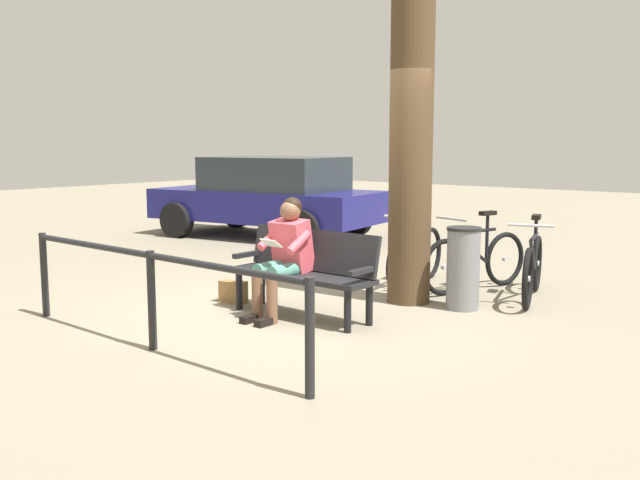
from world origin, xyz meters
TOP-DOWN VIEW (x-y plane):
  - ground_plane at (0.00, 0.00)m, footprint 40.00×40.00m
  - bench at (-0.20, -0.08)m, footprint 1.61×0.50m
  - person_reading at (-0.06, 0.08)m, footprint 0.49×0.77m
  - handbag at (0.79, -0.01)m, footprint 0.32×0.19m
  - tree_trunk at (-0.68, -1.26)m, footprint 0.47×0.47m
  - litter_bin at (-1.30, -1.33)m, footprint 0.36×0.36m
  - bicycle_purple at (-1.69, -2.22)m, footprint 0.63×1.62m
  - bicycle_orange at (-0.97, -2.27)m, footprint 0.62×1.63m
  - bicycle_green at (-0.26, -2.09)m, footprint 0.48×1.67m
  - railing_fence at (0.05, 1.65)m, footprint 3.62×0.16m
  - parked_car at (4.13, -4.15)m, footprint 4.41×2.48m

SIDE VIEW (x-z plane):
  - ground_plane at x=0.00m, z-range 0.00..0.00m
  - handbag at x=0.79m, z-range 0.00..0.24m
  - bicycle_purple at x=-1.69m, z-range -0.11..0.83m
  - bicycle_orange at x=-0.97m, z-range -0.11..0.83m
  - bicycle_green at x=-0.26m, z-range -0.11..0.83m
  - litter_bin at x=-1.30m, z-range 0.00..0.87m
  - bench at x=-0.20m, z-range 0.07..0.94m
  - railing_fence at x=0.05m, z-range 0.18..1.03m
  - person_reading at x=-0.06m, z-range 0.06..1.27m
  - parked_car at x=4.13m, z-range 0.04..1.51m
  - tree_trunk at x=-0.68m, z-range 0.00..3.65m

